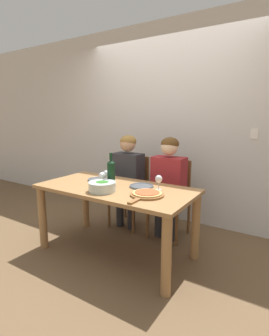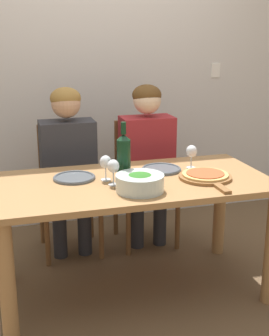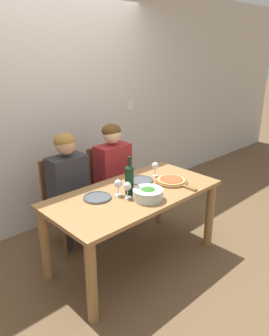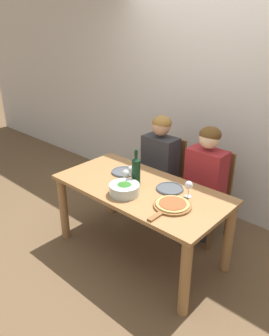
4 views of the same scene
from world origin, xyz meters
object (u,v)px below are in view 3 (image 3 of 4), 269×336
Objects in this scene: chair_left at (65,199)px; chair_right at (108,184)px; dinner_plate_right at (141,180)px; person_man at (114,167)px; dinner_plate_left at (97,197)px; pizza_on_board at (172,181)px; broccoli_bowl at (148,194)px; wine_glass_left at (118,184)px; wine_bottle at (130,179)px; wine_glass_centre at (127,187)px; person_woman at (69,181)px; wine_glass_right at (155,166)px.

chair_right is at bearing 0.00° from chair_left.
chair_left reaches higher than dinner_plate_right.
dinner_plate_left is at bearing -140.24° from person_man.
broccoli_bowl is at bearing -167.01° from pizza_on_board.
dinner_plate_left is 1.66× the size of wine_glass_left.
wine_glass_centre is at bearing -144.70° from wine_bottle.
wine_glass_centre is (-0.43, -0.69, 0.11)m from person_man.
person_man is 0.81m from dinner_plate_left.
chair_left reaches higher than broccoli_bowl.
dinner_plate_left is 0.28m from wine_glass_centre.
wine_glass_left and wine_glass_centre have the same top height.
wine_glass_left is at bearing -23.90° from dinner_plate_left.
person_man is (0.00, -0.11, 0.24)m from chair_right.
person_woman is (-0.58, -0.11, 0.24)m from chair_right.
chair_left is 2.03× the size of pizza_on_board.
chair_right is at bearing 71.84° from broccoli_bowl.
person_man is at bearing 39.76° from dinner_plate_left.
chair_left reaches higher than wine_glass_left.
person_woman is at bearing 109.85° from wine_bottle.
wine_glass_centre is (-0.12, 0.14, 0.06)m from broccoli_bowl.
chair_right is 0.64m from person_woman.
chair_right is at bearing 98.73° from pizza_on_board.
wine_bottle reaches higher than chair_right.
wine_bottle is 0.12m from wine_glass_left.
wine_glass_left is 1.00× the size of wine_glass_right.
person_man is 3.47× the size of wine_bottle.
dinner_plate_right is (0.24, 0.34, -0.04)m from broccoli_bowl.
chair_right is at bearing 65.11° from wine_bottle.
wine_bottle reaches higher than wine_glass_left.
wine_glass_left is (-0.45, -0.71, 0.34)m from chair_right.
person_woman is 0.72m from wine_glass_centre.
wine_bottle is at bearing -72.94° from chair_left.
wine_glass_right is (0.58, 0.09, 0.00)m from wine_glass_left.
wine_bottle is 1.31× the size of broccoli_bowl.
wine_glass_left is (0.13, -0.71, 0.34)m from chair_left.
dinner_plate_right is at bearing 27.08° from wine_bottle.
wine_glass_centre reaches higher than dinner_plate_right.
wine_glass_centre is at bearing -160.97° from wine_glass_right.
wine_glass_right reaches higher than dinner_plate_right.
wine_glass_left is (-0.38, -0.10, 0.10)m from dinner_plate_right.
wine_glass_centre is (0.02, -0.10, 0.00)m from wine_glass_left.
wine_glass_centre is (-0.43, -0.81, 0.34)m from chair_right.
person_man is at bearing 58.48° from wine_glass_centre.
person_man is 4.84× the size of dinner_plate_right.
wine_glass_right is (0.71, -0.61, 0.34)m from chair_left.
dinner_plate_right is 0.42m from wine_glass_centre.
person_woman is at bearing -168.98° from chair_right.
person_man is 0.50m from dinner_plate_right.
wine_bottle is 2.32× the size of wine_glass_left.
dinner_plate_left is (-0.04, -0.52, 0.01)m from person_woman.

